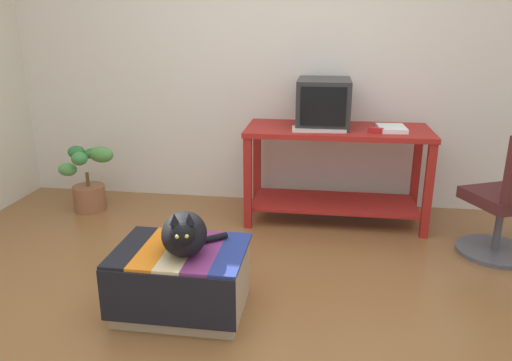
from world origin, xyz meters
TOP-DOWN VIEW (x-y plane):
  - ground_plane at (0.00, 0.00)m, footprint 14.00×14.00m
  - back_wall at (0.00, 2.05)m, footprint 8.00×0.10m
  - desk at (0.49, 1.60)m, footprint 1.42×0.61m
  - tv_monitor at (0.37, 1.67)m, footprint 0.41×0.51m
  - keyboard at (0.35, 1.46)m, footprint 0.41×0.18m
  - book at (0.89, 1.56)m, footprint 0.22×0.27m
  - ottoman_with_blanket at (-0.35, 0.13)m, footprint 0.71×0.53m
  - cat at (-0.30, 0.09)m, footprint 0.35×0.42m
  - potted_plant at (-1.59, 1.52)m, footprint 0.44×0.40m
  - office_chair at (1.64, 1.09)m, footprint 0.56×0.56m
  - stapler at (0.77, 1.45)m, footprint 0.12×0.07m

SIDE VIEW (x-z plane):
  - ground_plane at x=0.00m, z-range 0.00..0.00m
  - ottoman_with_blanket at x=-0.35m, z-range 0.00..0.38m
  - potted_plant at x=-1.59m, z-range -0.02..0.54m
  - office_chair at x=1.64m, z-range -0.06..0.83m
  - cat at x=-0.30m, z-range 0.35..0.63m
  - desk at x=0.49m, z-range 0.14..0.90m
  - keyboard at x=0.35m, z-range 0.76..0.79m
  - book at x=0.89m, z-range 0.76..0.80m
  - stapler at x=0.77m, z-range 0.76..0.80m
  - tv_monitor at x=0.37m, z-range 0.76..1.13m
  - back_wall at x=0.00m, z-range 0.00..2.60m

